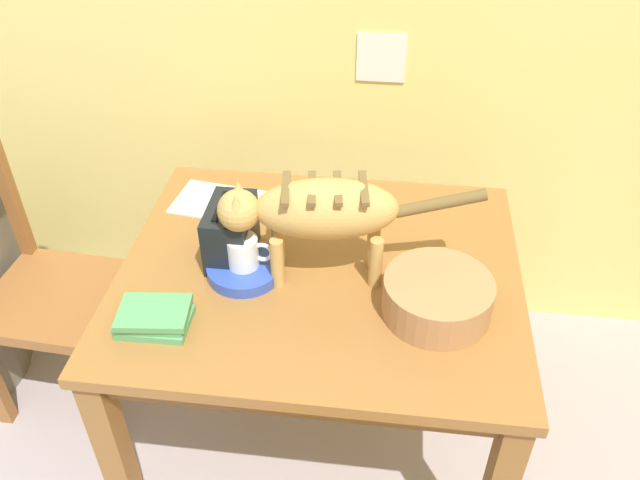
# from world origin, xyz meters

# --- Properties ---
(dining_table) EXTENTS (1.12, 0.95, 0.73)m
(dining_table) POSITION_xyz_m (0.07, 1.33, 0.64)
(dining_table) COLOR olive
(dining_table) RESTS_ON ground_plane
(cat) EXTENTS (0.69, 0.20, 0.30)m
(cat) POSITION_xyz_m (0.06, 1.30, 0.95)
(cat) COLOR tan
(cat) RESTS_ON dining_table
(saucer_bowl) EXTENTS (0.21, 0.21, 0.03)m
(saucer_bowl) POSITION_xyz_m (-0.14, 1.28, 0.75)
(saucer_bowl) COLOR #2F4DB6
(saucer_bowl) RESTS_ON dining_table
(coffee_mug) EXTENTS (0.13, 0.09, 0.09)m
(coffee_mug) POSITION_xyz_m (-0.14, 1.28, 0.81)
(coffee_mug) COLOR silver
(coffee_mug) RESTS_ON saucer_bowl
(magazine) EXTENTS (0.30, 0.23, 0.01)m
(magazine) POSITION_xyz_m (-0.30, 1.61, 0.74)
(magazine) COLOR silver
(magazine) RESTS_ON dining_table
(book_stack) EXTENTS (0.19, 0.15, 0.05)m
(book_stack) POSITION_xyz_m (-0.32, 1.06, 0.76)
(book_stack) COLOR #539F5F
(book_stack) RESTS_ON dining_table
(wicker_basket) EXTENTS (0.28, 0.28, 0.10)m
(wicker_basket) POSITION_xyz_m (0.38, 1.19, 0.79)
(wicker_basket) COLOR #AC7748
(wicker_basket) RESTS_ON dining_table
(toaster) EXTENTS (0.12, 0.20, 0.18)m
(toaster) POSITION_xyz_m (-0.19, 1.35, 0.82)
(toaster) COLOR black
(toaster) RESTS_ON dining_table
(wooden_chair_near) EXTENTS (0.44, 0.44, 0.94)m
(wooden_chair_near) POSITION_xyz_m (-0.88, 1.41, 0.46)
(wooden_chair_near) COLOR brown
(wooden_chair_near) RESTS_ON ground_plane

